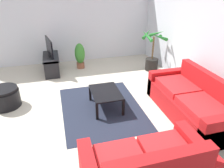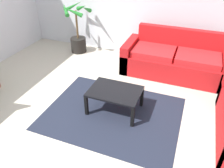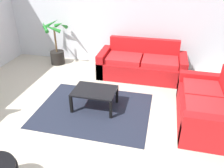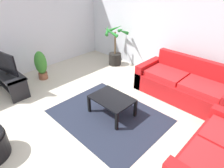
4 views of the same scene
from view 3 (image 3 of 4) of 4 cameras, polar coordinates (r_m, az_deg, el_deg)
The scene contains 7 objects.
ground_plane at distance 4.15m, azimuth -9.58°, elevation -10.56°, with size 6.60×6.60×0.00m, color beige.
wall_back at distance 6.20m, azimuth 0.12°, elevation 17.17°, with size 6.00×0.06×2.70m, color silver.
couch_main at distance 5.70m, azimuth 7.58°, elevation 4.76°, with size 2.13×0.90×0.90m.
couch_loveseat at distance 4.38m, azimuth 23.00°, elevation -5.52°, with size 0.90×1.68×0.90m.
coffee_table at distance 4.40m, azimuth -4.46°, elevation -2.17°, with size 0.83×0.60×0.40m.
area_rug at distance 4.51m, azimuth -4.67°, elevation -6.52°, with size 2.20×1.70×0.01m, color #1E2333.
potted_palm at distance 6.54m, azimuth -13.97°, elevation 8.84°, with size 0.73×0.73×1.24m.
Camera 3 is at (1.39, -2.91, 2.60)m, focal length 35.82 mm.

